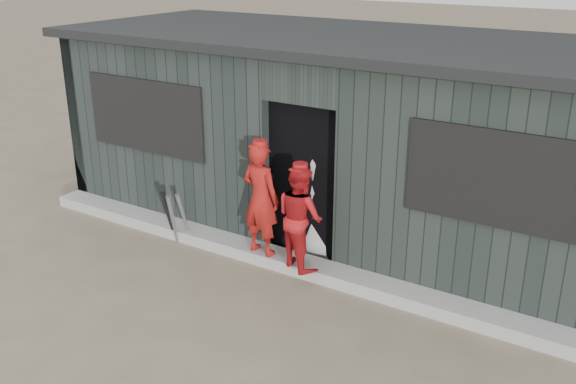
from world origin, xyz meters
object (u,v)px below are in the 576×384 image
Objects in this scene: bat_left at (184,217)px; bat_right at (169,216)px; dugout at (355,135)px; bat_mid at (173,219)px; player_red_left at (261,199)px; player_grey_back at (320,204)px; player_red_right at (300,217)px.

bat_right reaches higher than bat_left.
bat_mid is at bearing -130.27° from dugout.
bat_right is at bearing 12.01° from player_red_left.
bat_mid is (-0.08, -0.13, 0.00)m from bat_left.
dugout is at bearing -76.16° from player_grey_back.
bat_mid is at bearing -13.83° from bat_right.
bat_right is 2.00m from player_red_right.
bat_mid is at bearing 28.38° from player_red_right.
player_red_right is at bearing -179.71° from player_red_left.
bat_left is 0.57× the size of player_red_right.
player_grey_back is (1.70, 0.61, 0.34)m from bat_left.
bat_left is 0.95× the size of bat_right.
player_red_left is at bearing 2.37° from bat_left.
player_red_left is at bearing 19.33° from player_red_right.
bat_left is 1.00× the size of bat_mid.
bat_left is 2.56m from dugout.
player_grey_back is at bearing 22.58° from bat_mid.
player_red_left reaches higher than bat_left.
player_red_right is (0.58, -0.05, -0.08)m from player_red_left.
player_red_left is at bearing 6.45° from bat_right.
bat_mid is at bearing 29.68° from player_grey_back.
player_red_left is at bearing 7.86° from bat_mid.
player_red_right is (1.96, 0.10, 0.40)m from bat_right.
player_grey_back is (1.87, 0.72, 0.33)m from bat_right.
player_red_left is (1.38, 0.16, 0.48)m from bat_right.
bat_left is 0.20m from bat_right.
bat_mid is 1.39m from player_red_left.
player_grey_back is at bearing 21.01° from bat_right.
player_grey_back is (0.49, 0.56, -0.16)m from player_red_left.
dugout is (-0.14, 1.20, 0.59)m from player_grey_back.
player_red_right is 1.90m from dugout.
bat_right is 0.60× the size of player_red_right.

